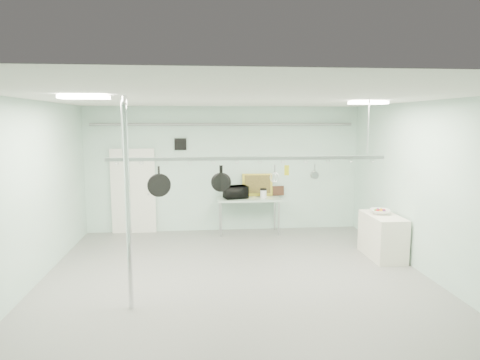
{
  "coord_description": "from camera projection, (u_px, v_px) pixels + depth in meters",
  "views": [
    {
      "loc": [
        -0.65,
        -6.93,
        2.84
      ],
      "look_at": [
        0.12,
        1.0,
        1.73
      ],
      "focal_mm": 32.0,
      "sensor_mm": 36.0,
      "label": 1
    }
  ],
  "objects": [
    {
      "name": "floor",
      "position": [
        239.0,
        288.0,
        7.29
      ],
      "size": [
        8.0,
        8.0,
        0.0
      ],
      "primitive_type": "plane",
      "color": "gray",
      "rests_on": "ground"
    },
    {
      "name": "ceiling",
      "position": [
        238.0,
        99.0,
        6.85
      ],
      "size": [
        7.0,
        8.0,
        0.02
      ],
      "primitive_type": "cube",
      "color": "silver",
      "rests_on": "back_wall"
    },
    {
      "name": "back_wall",
      "position": [
        224.0,
        169.0,
        11.0
      ],
      "size": [
        7.0,
        0.02,
        3.2
      ],
      "primitive_type": "cube",
      "color": "silver",
      "rests_on": "floor"
    },
    {
      "name": "right_wall",
      "position": [
        439.0,
        193.0,
        7.41
      ],
      "size": [
        0.02,
        8.0,
        3.2
      ],
      "primitive_type": "cube",
      "color": "silver",
      "rests_on": "floor"
    },
    {
      "name": "door",
      "position": [
        133.0,
        192.0,
        10.81
      ],
      "size": [
        1.1,
        0.1,
        2.2
      ],
      "primitive_type": "cube",
      "color": "silver",
      "rests_on": "floor"
    },
    {
      "name": "wall_vent",
      "position": [
        180.0,
        144.0,
        10.79
      ],
      "size": [
        0.3,
        0.04,
        0.3
      ],
      "primitive_type": "cube",
      "color": "black",
      "rests_on": "back_wall"
    },
    {
      "name": "conduit_pipe",
      "position": [
        224.0,
        124.0,
        10.76
      ],
      "size": [
        6.6,
        0.07,
        0.07
      ],
      "primitive_type": "cylinder",
      "rotation": [
        0.0,
        1.57,
        0.0
      ],
      "color": "gray",
      "rests_on": "back_wall"
    },
    {
      "name": "chrome_pole",
      "position": [
        128.0,
        205.0,
        6.31
      ],
      "size": [
        0.08,
        0.08,
        3.2
      ],
      "primitive_type": "cylinder",
      "color": "silver",
      "rests_on": "floor"
    },
    {
      "name": "prep_table",
      "position": [
        249.0,
        201.0,
        10.78
      ],
      "size": [
        1.6,
        0.7,
        0.91
      ],
      "color": "#A5C2AE",
      "rests_on": "floor"
    },
    {
      "name": "side_cabinet",
      "position": [
        382.0,
        236.0,
        8.91
      ],
      "size": [
        0.6,
        1.2,
        0.9
      ],
      "primitive_type": "cube",
      "color": "silver",
      "rests_on": "floor"
    },
    {
      "name": "pot_rack",
      "position": [
        248.0,
        157.0,
        7.3
      ],
      "size": [
        4.8,
        0.06,
        1.0
      ],
      "color": "#B7B7BC",
      "rests_on": "ceiling"
    },
    {
      "name": "light_panel_left",
      "position": [
        84.0,
        97.0,
        5.85
      ],
      "size": [
        0.65,
        0.3,
        0.05
      ],
      "primitive_type": "cube",
      "color": "white",
      "rests_on": "ceiling"
    },
    {
      "name": "light_panel_right",
      "position": [
        368.0,
        103.0,
        7.68
      ],
      "size": [
        0.65,
        0.3,
        0.05
      ],
      "primitive_type": "cube",
      "color": "white",
      "rests_on": "ceiling"
    },
    {
      "name": "microwave",
      "position": [
        236.0,
        192.0,
        10.72
      ],
      "size": [
        0.65,
        0.52,
        0.31
      ],
      "primitive_type": "imported",
      "rotation": [
        0.0,
        0.0,
        3.4
      ],
      "color": "black",
      "rests_on": "prep_table"
    },
    {
      "name": "coffee_canister",
      "position": [
        263.0,
        194.0,
        10.72
      ],
      "size": [
        0.18,
        0.18,
        0.21
      ],
      "primitive_type": "cylinder",
      "rotation": [
        0.0,
        0.0,
        -0.16
      ],
      "color": "silver",
      "rests_on": "prep_table"
    },
    {
      "name": "painting_large",
      "position": [
        257.0,
        185.0,
        11.05
      ],
      "size": [
        0.78,
        0.16,
        0.58
      ],
      "primitive_type": "cube",
      "rotation": [
        -0.14,
        0.0,
        -0.03
      ],
      "color": "gold",
      "rests_on": "prep_table"
    },
    {
      "name": "painting_small",
      "position": [
        278.0,
        191.0,
        11.13
      ],
      "size": [
        0.31,
        0.1,
        0.25
      ],
      "primitive_type": "cube",
      "rotation": [
        -0.17,
        0.0,
        0.07
      ],
      "color": "#381F13",
      "rests_on": "prep_table"
    },
    {
      "name": "fruit_bowl",
      "position": [
        380.0,
        212.0,
        8.95
      ],
      "size": [
        0.49,
        0.49,
        0.1
      ],
      "primitive_type": "imported",
      "rotation": [
        0.0,
        0.0,
        -0.24
      ],
      "color": "white",
      "rests_on": "side_cabinet"
    },
    {
      "name": "skillet_left",
      "position": [
        159.0,
        181.0,
        7.21
      ],
      "size": [
        0.4,
        0.16,
        0.53
      ],
      "primitive_type": null,
      "rotation": [
        0.0,
        0.0,
        0.25
      ],
      "color": "black",
      "rests_on": "pot_rack"
    },
    {
      "name": "skillet_mid",
      "position": [
        220.0,
        179.0,
        7.3
      ],
      "size": [
        0.33,
        0.13,
        0.46
      ],
      "primitive_type": null,
      "rotation": [
        0.0,
        0.0,
        -0.21
      ],
      "color": "black",
      "rests_on": "pot_rack"
    },
    {
      "name": "skillet_right",
      "position": [
        222.0,
        178.0,
        7.3
      ],
      "size": [
        0.32,
        0.08,
        0.44
      ],
      "primitive_type": null,
      "rotation": [
        0.0,
        0.0,
        0.07
      ],
      "color": "black",
      "rests_on": "pot_rack"
    },
    {
      "name": "whisk",
      "position": [
        275.0,
        175.0,
        7.39
      ],
      "size": [
        0.18,
        0.18,
        0.35
      ],
      "primitive_type": null,
      "rotation": [
        0.0,
        0.0,
        -0.04
      ],
      "color": "silver",
      "rests_on": "pot_rack"
    },
    {
      "name": "grater",
      "position": [
        287.0,
        170.0,
        7.4
      ],
      "size": [
        0.08,
        0.02,
        0.2
      ],
      "primitive_type": null,
      "rotation": [
        0.0,
        0.0,
        0.07
      ],
      "color": "yellow",
      "rests_on": "pot_rack"
    },
    {
      "name": "saucepan",
      "position": [
        315.0,
        172.0,
        7.45
      ],
      "size": [
        0.14,
        0.1,
        0.25
      ],
      "primitive_type": null,
      "rotation": [
        0.0,
        0.0,
        0.1
      ],
      "color": "silver",
      "rests_on": "pot_rack"
    },
    {
      "name": "fruit_cluster",
      "position": [
        380.0,
        210.0,
        8.94
      ],
      "size": [
        0.24,
        0.24,
        0.09
      ],
      "primitive_type": null,
      "color": "#B61014",
      "rests_on": "fruit_bowl"
    }
  ]
}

